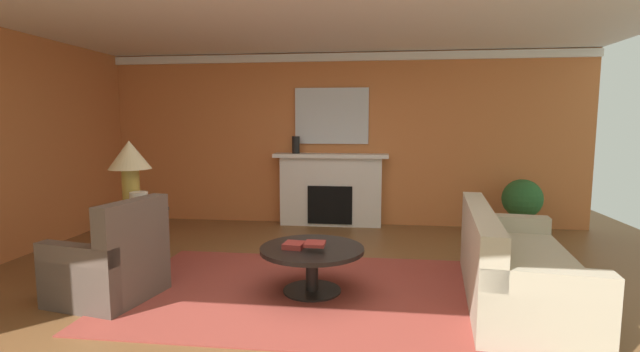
{
  "coord_description": "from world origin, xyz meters",
  "views": [
    {
      "loc": [
        0.67,
        -4.29,
        1.64
      ],
      "look_at": [
        0.01,
        1.01,
        1.0
      ],
      "focal_mm": 25.24,
      "sensor_mm": 36.0,
      "label": 1
    }
  ],
  "objects_px": {
    "side_table": "(134,238)",
    "potted_plant": "(522,203)",
    "coffee_table": "(312,259)",
    "vase_on_side_table": "(139,203)",
    "fireplace": "(331,191)",
    "vase_mantel_left": "(296,145)",
    "table_lamp": "(130,162)",
    "sofa": "(514,270)",
    "armchair_near_window": "(111,267)",
    "mantel_mirror": "(332,116)"
  },
  "relations": [
    {
      "from": "side_table",
      "to": "potted_plant",
      "type": "distance_m",
      "value": 5.18
    },
    {
      "from": "coffee_table",
      "to": "vase_on_side_table",
      "type": "relative_size",
      "value": 4.43
    },
    {
      "from": "potted_plant",
      "to": "fireplace",
      "type": "bearing_deg",
      "value": 172.48
    },
    {
      "from": "potted_plant",
      "to": "vase_mantel_left",
      "type": "bearing_deg",
      "value": 174.54
    },
    {
      "from": "table_lamp",
      "to": "vase_mantel_left",
      "type": "xyz_separation_m",
      "value": [
        1.32,
        2.55,
        0.06
      ]
    },
    {
      "from": "sofa",
      "to": "fireplace",
      "type": "bearing_deg",
      "value": 124.34
    },
    {
      "from": "coffee_table",
      "to": "potted_plant",
      "type": "relative_size",
      "value": 1.2
    },
    {
      "from": "sofa",
      "to": "side_table",
      "type": "relative_size",
      "value": 3.14
    },
    {
      "from": "armchair_near_window",
      "to": "vase_on_side_table",
      "type": "xyz_separation_m",
      "value": [
        -0.0,
        0.55,
        0.51
      ]
    },
    {
      "from": "mantel_mirror",
      "to": "table_lamp",
      "type": "relative_size",
      "value": 1.56
    },
    {
      "from": "sofa",
      "to": "vase_mantel_left",
      "type": "bearing_deg",
      "value": 131.65
    },
    {
      "from": "fireplace",
      "to": "vase_on_side_table",
      "type": "relative_size",
      "value": 7.98
    },
    {
      "from": "sofa",
      "to": "table_lamp",
      "type": "bearing_deg",
      "value": 175.81
    },
    {
      "from": "mantel_mirror",
      "to": "armchair_near_window",
      "type": "bearing_deg",
      "value": -116.86
    },
    {
      "from": "side_table",
      "to": "vase_mantel_left",
      "type": "distance_m",
      "value": 3.01
    },
    {
      "from": "side_table",
      "to": "vase_mantel_left",
      "type": "bearing_deg",
      "value": 62.62
    },
    {
      "from": "side_table",
      "to": "armchair_near_window",
      "type": "bearing_deg",
      "value": -77.31
    },
    {
      "from": "mantel_mirror",
      "to": "vase_mantel_left",
      "type": "relative_size",
      "value": 4.31
    },
    {
      "from": "mantel_mirror",
      "to": "side_table",
      "type": "relative_size",
      "value": 1.67
    },
    {
      "from": "fireplace",
      "to": "potted_plant",
      "type": "distance_m",
      "value": 2.83
    },
    {
      "from": "sofa",
      "to": "armchair_near_window",
      "type": "xyz_separation_m",
      "value": [
        -3.69,
        -0.39,
        0.01
      ]
    },
    {
      "from": "fireplace",
      "to": "vase_mantel_left",
      "type": "height_order",
      "value": "vase_mantel_left"
    },
    {
      "from": "vase_on_side_table",
      "to": "potted_plant",
      "type": "bearing_deg",
      "value": 27.47
    },
    {
      "from": "armchair_near_window",
      "to": "vase_mantel_left",
      "type": "relative_size",
      "value": 3.51
    },
    {
      "from": "coffee_table",
      "to": "vase_mantel_left",
      "type": "bearing_deg",
      "value": 103.1
    },
    {
      "from": "side_table",
      "to": "vase_mantel_left",
      "type": "relative_size",
      "value": 2.58
    },
    {
      "from": "mantel_mirror",
      "to": "coffee_table",
      "type": "relative_size",
      "value": 1.17
    },
    {
      "from": "side_table",
      "to": "potted_plant",
      "type": "relative_size",
      "value": 0.84
    },
    {
      "from": "table_lamp",
      "to": "mantel_mirror",
      "type": "bearing_deg",
      "value": 55.48
    },
    {
      "from": "armchair_near_window",
      "to": "side_table",
      "type": "distance_m",
      "value": 0.7
    },
    {
      "from": "fireplace",
      "to": "mantel_mirror",
      "type": "relative_size",
      "value": 1.54
    },
    {
      "from": "vase_on_side_table",
      "to": "coffee_table",
      "type": "bearing_deg",
      "value": -5.15
    },
    {
      "from": "side_table",
      "to": "table_lamp",
      "type": "distance_m",
      "value": 0.82
    },
    {
      "from": "sofa",
      "to": "mantel_mirror",
      "type": "bearing_deg",
      "value": 123.25
    },
    {
      "from": "table_lamp",
      "to": "vase_mantel_left",
      "type": "relative_size",
      "value": 2.77
    },
    {
      "from": "armchair_near_window",
      "to": "vase_on_side_table",
      "type": "bearing_deg",
      "value": 90.18
    },
    {
      "from": "sofa",
      "to": "vase_mantel_left",
      "type": "relative_size",
      "value": 8.11
    },
    {
      "from": "mantel_mirror",
      "to": "side_table",
      "type": "distance_m",
      "value": 3.56
    },
    {
      "from": "mantel_mirror",
      "to": "coffee_table",
      "type": "xyz_separation_m",
      "value": [
        0.11,
        -3.01,
        -1.41
      ]
    },
    {
      "from": "potted_plant",
      "to": "mantel_mirror",
      "type": "bearing_deg",
      "value": 170.07
    },
    {
      "from": "mantel_mirror",
      "to": "sofa",
      "type": "distance_m",
      "value": 3.87
    },
    {
      "from": "armchair_near_window",
      "to": "vase_on_side_table",
      "type": "relative_size",
      "value": 4.21
    },
    {
      "from": "vase_mantel_left",
      "to": "mantel_mirror",
      "type": "bearing_deg",
      "value": 17.18
    },
    {
      "from": "mantel_mirror",
      "to": "vase_mantel_left",
      "type": "height_order",
      "value": "mantel_mirror"
    },
    {
      "from": "sofa",
      "to": "potted_plant",
      "type": "relative_size",
      "value": 2.64
    },
    {
      "from": "mantel_mirror",
      "to": "vase_mantel_left",
      "type": "distance_m",
      "value": 0.73
    },
    {
      "from": "mantel_mirror",
      "to": "potted_plant",
      "type": "relative_size",
      "value": 1.4
    },
    {
      "from": "side_table",
      "to": "vase_on_side_table",
      "type": "relative_size",
      "value": 3.1
    },
    {
      "from": "sofa",
      "to": "vase_on_side_table",
      "type": "height_order",
      "value": "vase_on_side_table"
    },
    {
      "from": "sofa",
      "to": "vase_mantel_left",
      "type": "distance_m",
      "value": 3.92
    }
  ]
}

